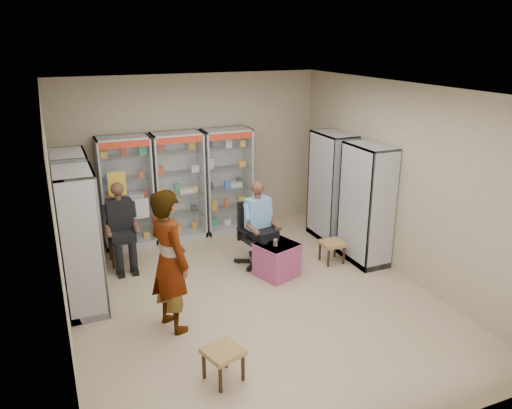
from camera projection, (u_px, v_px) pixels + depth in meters
name	position (u px, v px, depth m)	size (l,w,h in m)	color
floor	(253.00, 299.00, 7.27)	(6.00, 6.00, 0.00)	tan
room_shell	(253.00, 168.00, 6.64)	(5.02, 6.02, 3.01)	tan
cabinet_back_left	(127.00, 192.00, 8.85)	(0.90, 0.50, 2.00)	#ADB1B5
cabinet_back_mid	(179.00, 186.00, 9.20)	(0.90, 0.50, 2.00)	#AFB3B6
cabinet_back_right	(227.00, 181.00, 9.55)	(0.90, 0.50, 2.00)	#ADAFB4
cabinet_right_far	(331.00, 187.00, 9.17)	(0.50, 0.90, 2.00)	#B6B7BE
cabinet_right_near	(366.00, 205.00, 8.21)	(0.50, 0.90, 2.00)	#B3B7BB
cabinet_left_far	(75.00, 216.00, 7.70)	(0.50, 0.90, 2.00)	#B8BCC0
cabinet_left_near	(81.00, 242.00, 6.74)	(0.50, 0.90, 2.00)	#ABACB2
wooden_chair	(121.00, 237.00, 8.30)	(0.42, 0.42, 0.94)	black
seated_customer	(120.00, 226.00, 8.19)	(0.44, 0.60, 1.34)	black
office_chair	(256.00, 234.00, 8.23)	(0.58, 0.58, 1.07)	black
seated_shopkeeper	(257.00, 227.00, 8.14)	(0.45, 0.62, 1.36)	#6286C3
pink_trunk	(277.00, 260.00, 7.90)	(0.57, 0.55, 0.55)	#C04D8A
tea_glass	(275.00, 243.00, 7.73)	(0.07, 0.07, 0.10)	#562807
woven_stool_a	(332.00, 252.00, 8.40)	(0.37, 0.37, 0.37)	#A76D46
woven_stool_b	(223.00, 364.00, 5.52)	(0.39, 0.39, 0.39)	#A56B45
standing_man	(169.00, 261.00, 6.29)	(0.69, 0.45, 1.89)	gray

